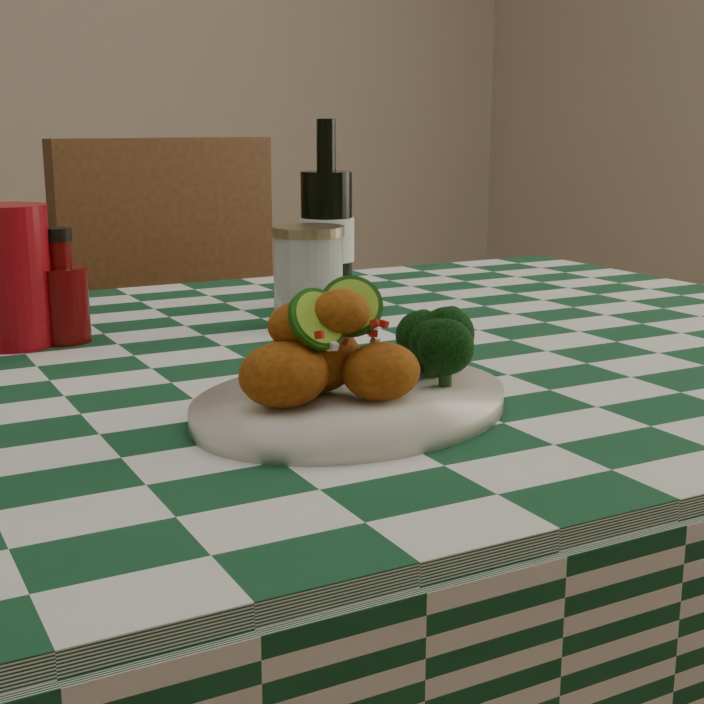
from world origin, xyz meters
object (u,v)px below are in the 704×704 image
ketchup_bottle (61,285)px  wooden_chair_right (227,414)px  red_tumbler (10,276)px  mason_jar (308,276)px  fried_chicken_pile (335,344)px  beer_bottle (327,213)px  plate (352,404)px  dining_table (253,685)px

ketchup_bottle → wooden_chair_right: bearing=53.2°
red_tumbler → mason_jar: bearing=-9.0°
fried_chicken_pile → ketchup_bottle: (-0.14, 0.41, 0.00)m
beer_bottle → wooden_chair_right: 0.60m
red_tumbler → ketchup_bottle: size_ratio=1.21×
plate → fried_chicken_pile: bearing=180.0°
fried_chicken_pile → red_tumbler: (-0.19, 0.42, 0.02)m
plate → ketchup_bottle: bearing=110.7°
beer_bottle → ketchup_bottle: bearing=-168.0°
dining_table → red_tumbler: red_tumbler is taller
plate → red_tumbler: red_tumbler is taller
fried_chicken_pile → beer_bottle: (0.24, 0.49, 0.06)m
wooden_chair_right → dining_table: bearing=-118.4°
dining_table → wooden_chair_right: size_ratio=1.65×
dining_table → ketchup_bottle: 0.51m
dining_table → mason_jar: (0.14, 0.12, 0.45)m
red_tumbler → beer_bottle: bearing=9.8°
mason_jar → fried_chicken_pile: bearing=-112.3°
fried_chicken_pile → mason_jar: mason_jar is taller
mason_jar → wooden_chair_right: bearing=79.8°
plate → red_tumbler: bearing=116.7°
ketchup_bottle → mason_jar: size_ratio=1.06×
red_tumbler → beer_bottle: size_ratio=0.63×
mason_jar → wooden_chair_right: size_ratio=0.12×
plate → beer_bottle: size_ratio=1.20×
plate → wooden_chair_right: bearing=75.8°
fried_chicken_pile → beer_bottle: 0.55m
red_tumbler → mason_jar: size_ratio=1.28×
red_tumbler → ketchup_bottle: bearing=-5.7°
dining_table → ketchup_bottle: bearing=131.6°
plate → fried_chicken_pile: fried_chicken_pile is taller
wooden_chair_right → plate: bearing=-113.6°
fried_chicken_pile → red_tumbler: red_tumbler is taller
fried_chicken_pile → ketchup_bottle: size_ratio=1.09×
ketchup_bottle → wooden_chair_right: size_ratio=0.13×
plate → mason_jar: bearing=69.8°
mason_jar → beer_bottle: (0.09, 0.13, 0.06)m
dining_table → plate: (0.00, -0.24, 0.40)m
ketchup_bottle → beer_bottle: (0.38, 0.08, 0.06)m
wooden_chair_right → beer_bottle: bearing=-101.0°
mason_jar → beer_bottle: bearing=55.0°
plate → beer_bottle: 0.56m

